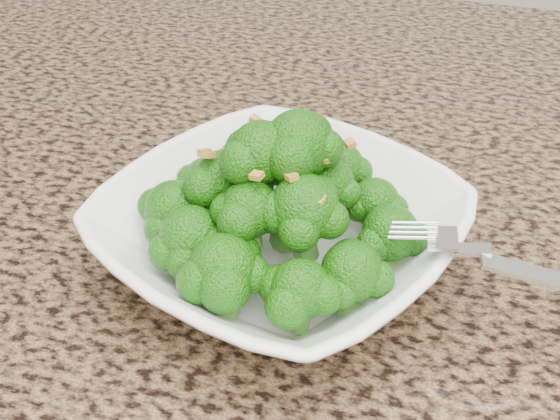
% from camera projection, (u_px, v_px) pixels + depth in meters
% --- Properties ---
extents(granite_counter, '(1.64, 1.04, 0.03)m').
position_uv_depth(granite_counter, '(495.00, 281.00, 0.51)').
color(granite_counter, brown).
rests_on(granite_counter, cabinet).
extents(bowl, '(0.30, 0.30, 0.06)m').
position_uv_depth(bowl, '(280.00, 235.00, 0.48)').
color(bowl, white).
rests_on(bowl, granite_counter).
extents(broccoli_pile, '(0.21, 0.21, 0.08)m').
position_uv_depth(broccoli_pile, '(280.00, 152.00, 0.44)').
color(broccoli_pile, '#1C660B').
rests_on(broccoli_pile, bowl).
extents(garlic_topping, '(0.12, 0.12, 0.01)m').
position_uv_depth(garlic_topping, '(280.00, 92.00, 0.42)').
color(garlic_topping, '#C0872E').
rests_on(garlic_topping, broccoli_pile).
extents(fork, '(0.18, 0.05, 0.01)m').
position_uv_depth(fork, '(479.00, 251.00, 0.42)').
color(fork, silver).
rests_on(fork, bowl).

